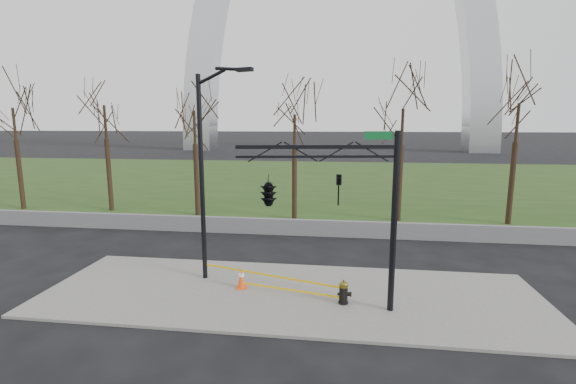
# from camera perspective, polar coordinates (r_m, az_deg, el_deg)

# --- Properties ---
(ground) EXTENTS (500.00, 500.00, 0.00)m
(ground) POSITION_cam_1_polar(r_m,az_deg,el_deg) (15.31, 0.27, -14.31)
(ground) COLOR black
(ground) RESTS_ON ground
(sidewalk) EXTENTS (18.00, 6.00, 0.10)m
(sidewalk) POSITION_cam_1_polar(r_m,az_deg,el_deg) (15.29, 0.27, -14.13)
(sidewalk) COLOR slate
(sidewalk) RESTS_ON ground
(grass_strip) EXTENTS (120.00, 40.00, 0.06)m
(grass_strip) POSITION_cam_1_polar(r_m,az_deg,el_deg) (44.33, 5.24, 1.72)
(grass_strip) COLOR #214017
(grass_strip) RESTS_ON ground
(guardrail) EXTENTS (60.00, 0.30, 0.90)m
(guardrail) POSITION_cam_1_polar(r_m,az_deg,el_deg) (22.69, 2.87, -5.02)
(guardrail) COLOR #59595B
(guardrail) RESTS_ON ground
(tree_row) EXTENTS (63.39, 4.00, 8.36)m
(tree_row) POSITION_cam_1_polar(r_m,az_deg,el_deg) (26.85, 22.59, 4.64)
(tree_row) COLOR black
(tree_row) RESTS_ON ground
(fire_hydrant) EXTENTS (0.52, 0.34, 0.85)m
(fire_hydrant) POSITION_cam_1_polar(r_m,az_deg,el_deg) (14.45, 7.84, -13.82)
(fire_hydrant) COLOR black
(fire_hydrant) RESTS_ON sidewalk
(traffic_cone) EXTENTS (0.48, 0.48, 0.72)m
(traffic_cone) POSITION_cam_1_polar(r_m,az_deg,el_deg) (15.65, -6.56, -11.99)
(traffic_cone) COLOR #F74A0D
(traffic_cone) RESTS_ON sidewalk
(street_light) EXTENTS (2.33, 0.88, 8.21)m
(street_light) POSITION_cam_1_polar(r_m,az_deg,el_deg) (15.75, -11.43, 3.93)
(street_light) COLOR black
(street_light) RESTS_ON ground
(traffic_signal_mast) EXTENTS (5.05, 2.54, 6.00)m
(traffic_signal_mast) POSITION_cam_1_polar(r_m,az_deg,el_deg) (12.71, 0.70, 0.25)
(traffic_signal_mast) COLOR black
(traffic_signal_mast) RESTS_ON ground
(caution_tape) EXTENTS (5.49, 1.64, 0.43)m
(caution_tape) POSITION_cam_1_polar(r_m,az_deg,el_deg) (15.21, -1.51, -12.38)
(caution_tape) COLOR yellow
(caution_tape) RESTS_ON ground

